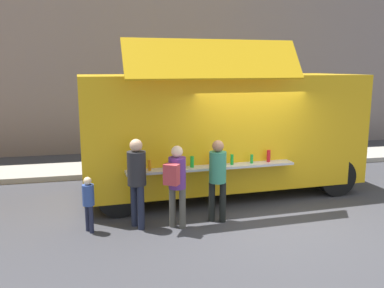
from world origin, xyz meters
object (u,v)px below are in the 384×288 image
Objects in this scene: trash_bin at (318,146)px; customer_front_ordering at (218,174)px; food_truck_main at (221,129)px; child_near_queue at (88,199)px; customer_rear_waiting at (137,175)px; customer_mid_with_backpack at (176,179)px.

customer_front_ordering is at bearing -137.98° from trash_bin.
customer_front_ordering is (-0.64, -1.86, -0.58)m from food_truck_main.
child_near_queue is (-3.10, -1.83, -0.93)m from food_truck_main.
food_truck_main is 3.72m from child_near_queue.
customer_rear_waiting reaches higher than trash_bin.
food_truck_main is 3.85× the size of customer_rear_waiting.
customer_front_ordering is (-4.64, -4.18, 0.46)m from trash_bin.
customer_mid_with_backpack is at bearing -141.69° from trash_bin.
child_near_queue is (-1.61, 0.19, -0.35)m from customer_mid_with_backpack.
food_truck_main is 6.36× the size of trash_bin.
customer_front_ordering is 1.55× the size of child_near_queue.
customer_rear_waiting is at bearing 112.84° from customer_front_ordering.
customer_mid_with_backpack is at bearing -43.50° from customer_rear_waiting.
food_truck_main reaches higher than customer_front_ordering.
food_truck_main is 4.15× the size of customer_mid_with_backpack.
customer_mid_with_backpack is at bearing -37.68° from child_near_queue.
customer_front_ordering is at bearing -44.36° from customer_mid_with_backpack.
child_near_queue is (-7.11, -4.15, 0.11)m from trash_bin.
trash_bin is at bearing 6.07° from customer_rear_waiting.
trash_bin is 0.61× the size of customer_rear_waiting.
customer_front_ordering reaches higher than child_near_queue.
food_truck_main reaches higher than customer_rear_waiting.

